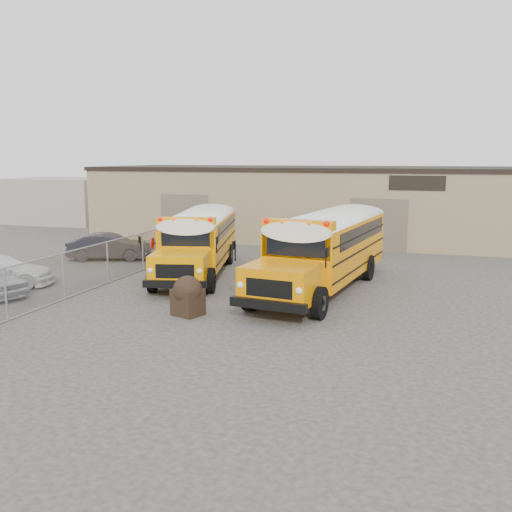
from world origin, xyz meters
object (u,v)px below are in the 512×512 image
(car_dark, at_px, (109,247))
(tarp_bundle, at_px, (188,295))
(school_bus_left, at_px, (217,222))
(school_bus_right, at_px, (365,226))

(car_dark, bearing_deg, tarp_bundle, -154.42)
(school_bus_left, distance_m, school_bus_right, 8.44)
(tarp_bundle, bearing_deg, school_bus_left, 107.44)
(school_bus_right, bearing_deg, tarp_bundle, -110.18)
(school_bus_right, xyz_separation_m, car_dark, (-12.72, -3.52, -1.14))
(school_bus_left, bearing_deg, school_bus_right, -5.35)
(school_bus_left, distance_m, tarp_bundle, 13.40)
(school_bus_left, height_order, school_bus_right, school_bus_right)
(school_bus_right, height_order, car_dark, school_bus_right)
(school_bus_right, distance_m, car_dark, 13.25)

